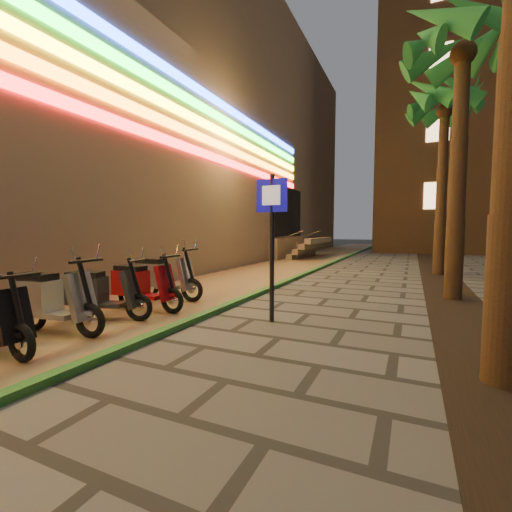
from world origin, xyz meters
The scene contains 13 objects.
ground centered at (0.00, 0.00, 0.00)m, with size 120.00×120.00×0.00m, color #474442.
parking_strip centered at (-2.60, 10.00, 0.01)m, with size 3.40×60.00×0.01m, color #8C7251.
green_curb centered at (-0.90, 10.00, 0.05)m, with size 0.18×60.00×0.10m, color #2A702B.
planting_strip centered at (3.60, 5.00, 0.01)m, with size 1.20×40.00×0.02m, color black.
mall_building centered at (-15.47, 10.02, 7.48)m, with size 24.23×44.00×15.00m.
apartment_block centered at (9.00, 32.00, 12.50)m, with size 18.00×16.06×25.00m.
palm_c centered at (3.60, 7.00, 5.73)m, with size 2.97×3.02×6.91m.
palm_d centered at (3.60, 12.00, 5.94)m, with size 2.97×3.02×7.16m.
pedestrian_sign centered at (0.37, 3.34, 1.72)m, with size 0.59×0.10×2.66m.
scooter_6 centered at (-2.65, 1.19, 0.55)m, with size 1.79×0.65×1.26m.
scooter_7 centered at (-2.59, 2.11, 0.51)m, with size 1.65×0.86×1.17m.
scooter_8 centered at (-2.46, 3.04, 0.52)m, with size 1.70×0.60×1.20m.
scooter_9 centered at (-2.79, 4.07, 0.56)m, with size 1.82×0.64×1.28m.
Camera 1 is at (2.67, -2.37, 1.67)m, focal length 24.00 mm.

